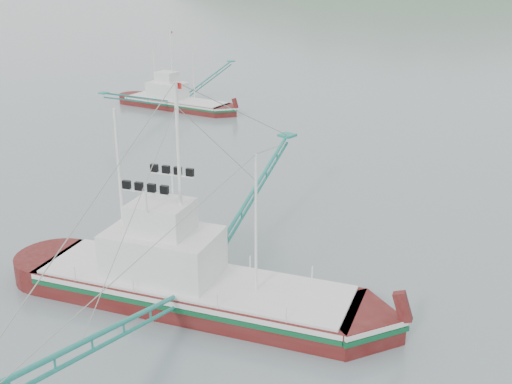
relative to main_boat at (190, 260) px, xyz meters
The scene contains 3 objects.
ground 3.67m from the main_boat, 143.69° to the left, with size 1200.00×1200.00×0.00m, color slate.
main_boat is the anchor object (origin of this frame).
bg_boat_left 43.49m from the main_boat, 137.73° to the left, with size 12.93×22.58×9.21m.
Camera 1 is at (22.71, -21.08, 16.34)m, focal length 45.00 mm.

